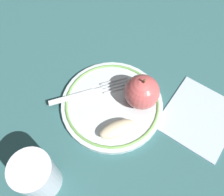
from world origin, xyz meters
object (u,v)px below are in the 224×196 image
Objects in this scene: apple_slice_front at (117,129)px; apple_red_whole at (142,92)px; plate at (112,104)px; drinking_glass at (37,176)px; napkin_folded at (199,117)px; fork at (88,93)px.

apple_red_whole is at bearing 29.88° from apple_slice_front.
apple_red_whole is at bearing 50.54° from plate.
drinking_glass reaches higher than apple_slice_front.
apple_red_whole is 0.09m from apple_slice_front.
drinking_glass is at bearing -93.10° from apple_red_whole.
apple_red_whole reaches higher than napkin_folded.
plate reaches higher than napkin_folded.
plate is 1.43× the size of napkin_folded.
drinking_glass is (0.03, -0.21, 0.04)m from plate.
apple_slice_front reaches higher than plate.
apple_slice_front reaches higher than fork.
plate is at bearing 97.00° from drinking_glass.
apple_slice_front is 0.74× the size of drinking_glass.
drinking_glass reaches higher than napkin_folded.
plate is at bearing -142.52° from napkin_folded.
apple_red_whole is 1.12× the size of apple_slice_front.
drinking_glass is 0.64× the size of napkin_folded.
apple_slice_front is at bearing -73.04° from fork.
drinking_glass is (0.08, -0.18, 0.03)m from fork.
drinking_glass is (-0.01, -0.25, -0.00)m from apple_red_whole.
apple_slice_front is 0.42× the size of fork.
apple_red_whole reaches higher than fork.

